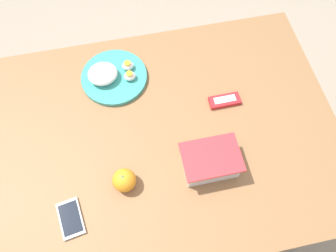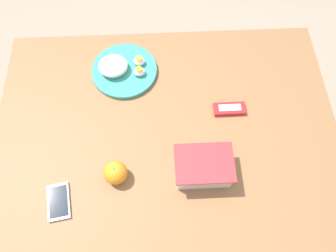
{
  "view_description": "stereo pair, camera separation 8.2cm",
  "coord_description": "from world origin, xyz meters",
  "px_view_note": "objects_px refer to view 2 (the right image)",
  "views": [
    {
      "loc": [
        0.1,
        0.49,
        1.82
      ],
      "look_at": [
        -0.0,
        -0.01,
        0.77
      ],
      "focal_mm": 35.0,
      "sensor_mm": 36.0,
      "label": 1
    },
    {
      "loc": [
        0.02,
        0.5,
        1.82
      ],
      "look_at": [
        -0.0,
        -0.01,
        0.77
      ],
      "focal_mm": 35.0,
      "sensor_mm": 36.0,
      "label": 2
    }
  ],
  "objects_px": {
    "orange_fruit": "(115,173)",
    "candy_bar": "(229,109)",
    "food_container": "(203,168)",
    "cell_phone": "(59,202)",
    "rice_plate": "(122,69)"
  },
  "relations": [
    {
      "from": "food_container",
      "to": "candy_bar",
      "type": "relative_size",
      "value": 1.63
    },
    {
      "from": "orange_fruit",
      "to": "candy_bar",
      "type": "distance_m",
      "value": 0.48
    },
    {
      "from": "food_container",
      "to": "cell_phone",
      "type": "relative_size",
      "value": 1.47
    },
    {
      "from": "candy_bar",
      "to": "orange_fruit",
      "type": "bearing_deg",
      "value": 29.93
    },
    {
      "from": "food_container",
      "to": "cell_phone",
      "type": "xyz_separation_m",
      "value": [
        0.48,
        0.08,
        -0.03
      ]
    },
    {
      "from": "orange_fruit",
      "to": "candy_bar",
      "type": "relative_size",
      "value": 0.67
    },
    {
      "from": "cell_phone",
      "to": "orange_fruit",
      "type": "bearing_deg",
      "value": -157.24
    },
    {
      "from": "food_container",
      "to": "candy_bar",
      "type": "distance_m",
      "value": 0.27
    },
    {
      "from": "cell_phone",
      "to": "food_container",
      "type": "bearing_deg",
      "value": -170.16
    },
    {
      "from": "food_container",
      "to": "rice_plate",
      "type": "distance_m",
      "value": 0.51
    },
    {
      "from": "rice_plate",
      "to": "cell_phone",
      "type": "relative_size",
      "value": 1.97
    },
    {
      "from": "candy_bar",
      "to": "cell_phone",
      "type": "xyz_separation_m",
      "value": [
        0.61,
        0.32,
        -0.0
      ]
    },
    {
      "from": "orange_fruit",
      "to": "rice_plate",
      "type": "relative_size",
      "value": 0.31
    },
    {
      "from": "food_container",
      "to": "cell_phone",
      "type": "bearing_deg",
      "value": 9.84
    },
    {
      "from": "candy_bar",
      "to": "food_container",
      "type": "bearing_deg",
      "value": 62.29
    }
  ]
}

